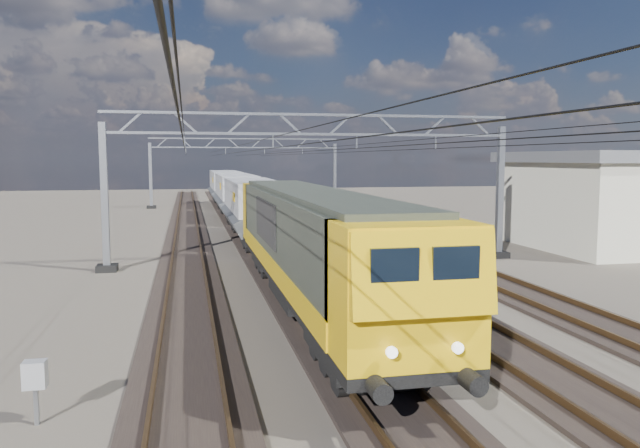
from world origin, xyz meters
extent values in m
plane|color=black|center=(0.00, 0.00, 0.00)|extent=(160.00, 160.00, 0.00)
cube|color=black|center=(-6.00, 0.00, 0.06)|extent=(2.60, 140.00, 0.12)
cube|color=brown|center=(-6.72, 0.00, 0.22)|extent=(0.08, 140.00, 0.16)
cube|color=brown|center=(-5.28, 0.00, 0.22)|extent=(0.08, 140.00, 0.16)
cube|color=black|center=(-2.00, 0.00, 0.06)|extent=(2.60, 140.00, 0.12)
cube|color=brown|center=(-2.72, 0.00, 0.22)|extent=(0.08, 140.00, 0.16)
cube|color=brown|center=(-1.28, 0.00, 0.22)|extent=(0.08, 140.00, 0.16)
cube|color=black|center=(2.00, 0.00, 0.06)|extent=(2.60, 140.00, 0.12)
cube|color=brown|center=(1.28, 0.00, 0.22)|extent=(0.08, 140.00, 0.16)
cube|color=brown|center=(2.72, 0.00, 0.22)|extent=(0.08, 140.00, 0.16)
cube|color=black|center=(6.00, 0.00, 0.06)|extent=(2.60, 140.00, 0.12)
cube|color=brown|center=(5.28, 0.00, 0.22)|extent=(0.08, 140.00, 0.16)
cube|color=brown|center=(6.72, 0.00, 0.22)|extent=(0.08, 140.00, 0.16)
cube|color=gray|center=(-9.50, 4.00, 3.30)|extent=(0.30, 0.30, 6.60)
cube|color=gray|center=(9.50, 4.00, 3.30)|extent=(0.30, 0.30, 6.60)
cube|color=black|center=(-9.50, 4.00, 0.15)|extent=(0.90, 0.90, 0.30)
cube|color=black|center=(9.50, 4.00, 0.15)|extent=(0.90, 0.90, 0.30)
cube|color=gray|center=(0.00, 4.00, 7.05)|extent=(19.30, 0.18, 0.12)
cube|color=gray|center=(0.00, 4.00, 6.15)|extent=(19.30, 0.18, 0.12)
cube|color=gray|center=(-8.31, 4.00, 6.60)|extent=(1.03, 0.10, 0.94)
cube|color=gray|center=(-5.94, 4.00, 6.60)|extent=(1.03, 0.10, 0.94)
cube|color=gray|center=(-3.56, 4.00, 6.60)|extent=(1.03, 0.10, 0.94)
cube|color=gray|center=(-1.19, 4.00, 6.60)|extent=(1.03, 0.10, 0.94)
cube|color=gray|center=(1.19, 4.00, 6.60)|extent=(1.03, 0.10, 0.94)
cube|color=gray|center=(3.56, 4.00, 6.60)|extent=(1.03, 0.10, 0.94)
cube|color=gray|center=(5.94, 4.00, 6.60)|extent=(1.03, 0.10, 0.94)
cube|color=gray|center=(8.31, 4.00, 6.60)|extent=(1.03, 0.10, 0.94)
cube|color=gray|center=(-6.00, 4.00, 5.82)|extent=(0.06, 0.06, 0.65)
cube|color=gray|center=(-2.00, 4.00, 5.82)|extent=(0.06, 0.06, 0.65)
cube|color=gray|center=(2.00, 4.00, 5.82)|extent=(0.06, 0.06, 0.65)
cube|color=gray|center=(6.00, 4.00, 5.82)|extent=(0.06, 0.06, 0.65)
cube|color=gray|center=(-9.50, 40.00, 3.30)|extent=(0.30, 0.30, 6.60)
cube|color=gray|center=(9.50, 40.00, 3.30)|extent=(0.30, 0.30, 6.60)
cube|color=black|center=(-9.50, 40.00, 0.15)|extent=(0.90, 0.90, 0.30)
cube|color=black|center=(9.50, 40.00, 0.15)|extent=(0.90, 0.90, 0.30)
cube|color=gray|center=(0.00, 40.00, 7.05)|extent=(19.30, 0.18, 0.12)
cube|color=gray|center=(0.00, 40.00, 6.15)|extent=(19.30, 0.18, 0.12)
cube|color=gray|center=(-8.31, 40.00, 6.60)|extent=(1.03, 0.10, 0.94)
cube|color=gray|center=(-5.94, 40.00, 6.60)|extent=(1.03, 0.10, 0.94)
cube|color=gray|center=(-3.56, 40.00, 6.60)|extent=(1.03, 0.10, 0.94)
cube|color=gray|center=(-1.19, 40.00, 6.60)|extent=(1.03, 0.10, 0.94)
cube|color=gray|center=(1.19, 40.00, 6.60)|extent=(1.03, 0.10, 0.94)
cube|color=gray|center=(3.56, 40.00, 6.60)|extent=(1.03, 0.10, 0.94)
cube|color=gray|center=(5.94, 40.00, 6.60)|extent=(1.03, 0.10, 0.94)
cube|color=gray|center=(8.31, 40.00, 6.60)|extent=(1.03, 0.10, 0.94)
cube|color=gray|center=(-6.00, 40.00, 5.82)|extent=(0.06, 0.06, 0.65)
cube|color=gray|center=(-2.00, 40.00, 5.82)|extent=(0.06, 0.06, 0.65)
cube|color=gray|center=(2.00, 40.00, 5.82)|extent=(0.06, 0.06, 0.65)
cube|color=gray|center=(6.00, 40.00, 5.82)|extent=(0.06, 0.06, 0.65)
cylinder|color=black|center=(-6.00, 8.00, 5.50)|extent=(0.03, 140.00, 0.03)
cylinder|color=black|center=(-6.00, 8.00, 6.00)|extent=(0.03, 140.00, 0.03)
cylinder|color=black|center=(-2.00, 8.00, 5.50)|extent=(0.03, 140.00, 0.03)
cylinder|color=black|center=(-2.00, 8.00, 6.00)|extent=(0.03, 140.00, 0.03)
cylinder|color=black|center=(2.00, 8.00, 5.50)|extent=(0.03, 140.00, 0.03)
cylinder|color=black|center=(2.00, 8.00, 6.00)|extent=(0.03, 140.00, 0.03)
cylinder|color=black|center=(6.00, 8.00, 5.50)|extent=(0.03, 140.00, 0.03)
cylinder|color=black|center=(6.00, 8.00, 6.00)|extent=(0.03, 140.00, 0.03)
cube|color=black|center=(-2.00, -11.35, 0.75)|extent=(2.20, 3.60, 0.60)
cube|color=black|center=(-2.00, 1.65, 0.75)|extent=(2.20, 3.60, 0.60)
cube|color=black|center=(-2.00, -4.85, 1.13)|extent=(2.65, 20.00, 0.25)
cube|color=black|center=(-2.00, -4.85, 0.75)|extent=(2.20, 4.50, 0.75)
cube|color=#2B3028|center=(-2.00, -4.85, 2.55)|extent=(2.65, 17.00, 2.60)
cube|color=gold|center=(-3.34, -4.85, 1.55)|extent=(0.04, 17.00, 0.60)
cube|color=gold|center=(-0.66, -4.85, 1.55)|extent=(0.04, 17.00, 0.60)
cube|color=black|center=(-3.35, -3.85, 2.90)|extent=(0.05, 5.00, 1.40)
cube|color=black|center=(-0.65, -3.85, 2.90)|extent=(0.05, 5.00, 1.40)
cube|color=#2B3028|center=(-2.00, -4.85, 3.92)|extent=(2.25, 18.00, 0.15)
cube|color=gold|center=(-2.00, -13.95, 2.55)|extent=(2.65, 1.80, 2.60)
cube|color=gold|center=(-2.00, -14.90, 3.05)|extent=(2.60, 0.46, 1.52)
cube|color=black|center=(-2.55, -15.00, 3.15)|extent=(0.85, 0.08, 0.75)
cube|color=black|center=(-1.45, -15.00, 3.15)|extent=(0.85, 0.08, 0.75)
cylinder|color=black|center=(-2.85, -15.15, 1.15)|extent=(0.36, 0.50, 0.36)
cylinder|color=black|center=(-1.15, -15.15, 1.15)|extent=(0.36, 0.50, 0.36)
cylinder|color=white|center=(-2.60, -15.05, 1.75)|extent=(0.20, 0.08, 0.20)
cylinder|color=white|center=(-1.40, -15.05, 1.75)|extent=(0.20, 0.08, 0.20)
cube|color=gold|center=(-2.00, 4.25, 2.55)|extent=(2.65, 1.80, 2.60)
cube|color=gold|center=(-2.00, 5.20, 3.05)|extent=(2.60, 0.46, 1.52)
cube|color=black|center=(-2.55, 5.30, 3.15)|extent=(0.85, 0.08, 0.75)
cube|color=black|center=(-1.45, 5.30, 3.15)|extent=(0.85, 0.08, 0.75)
cylinder|color=black|center=(-2.85, 5.45, 1.15)|extent=(0.36, 0.50, 0.36)
cylinder|color=black|center=(-1.15, 5.45, 1.15)|extent=(0.36, 0.50, 0.36)
cylinder|color=white|center=(-2.60, 5.35, 1.75)|extent=(0.20, 0.08, 0.20)
cylinder|color=white|center=(-1.40, 5.35, 1.75)|extent=(0.20, 0.08, 0.20)
cube|color=black|center=(-2.00, 8.35, 0.72)|extent=(2.20, 2.60, 0.55)
cube|color=black|center=(-2.00, 17.35, 0.72)|extent=(2.20, 2.60, 0.55)
cube|color=black|center=(-2.00, 12.85, 1.08)|extent=(2.40, 13.00, 0.20)
cube|color=gray|center=(-2.00, 12.85, 2.80)|extent=(2.80, 12.00, 1.80)
cube|color=#45494D|center=(-2.95, 12.85, 1.55)|extent=(1.48, 12.00, 1.36)
cube|color=#45494D|center=(-1.05, 12.85, 1.55)|extent=(1.48, 12.00, 1.36)
cube|color=gold|center=(-3.42, 9.85, 2.90)|extent=(0.04, 1.20, 0.50)
cube|color=black|center=(-2.00, 22.55, 0.72)|extent=(2.20, 2.60, 0.55)
cube|color=black|center=(-2.00, 31.55, 0.72)|extent=(2.20, 2.60, 0.55)
cube|color=black|center=(-2.00, 27.05, 1.08)|extent=(2.40, 13.00, 0.20)
cube|color=gray|center=(-2.00, 27.05, 2.80)|extent=(2.80, 12.00, 1.80)
cube|color=#45494D|center=(-2.95, 27.05, 1.55)|extent=(1.48, 12.00, 1.36)
cube|color=#45494D|center=(-1.05, 27.05, 1.55)|extent=(1.48, 12.00, 1.36)
cube|color=gold|center=(-3.42, 24.05, 2.90)|extent=(0.04, 1.20, 0.50)
cube|color=black|center=(-2.00, 36.75, 0.72)|extent=(2.20, 2.60, 0.55)
cube|color=black|center=(-2.00, 45.75, 0.72)|extent=(2.20, 2.60, 0.55)
cube|color=black|center=(-2.00, 41.25, 1.08)|extent=(2.40, 13.00, 0.20)
cube|color=gray|center=(-2.00, 41.25, 2.80)|extent=(2.80, 12.00, 1.80)
cube|color=#45494D|center=(-2.95, 41.25, 1.55)|extent=(1.48, 12.00, 1.36)
cube|color=#45494D|center=(-1.05, 41.25, 1.55)|extent=(1.48, 12.00, 1.36)
cube|color=gold|center=(-3.42, 38.25, 2.90)|extent=(0.04, 1.20, 0.50)
cube|color=gray|center=(-8.80, -12.62, 0.36)|extent=(0.08, 0.08, 0.72)
cube|color=#A5A7AC|center=(-8.80, -12.62, 0.98)|extent=(0.42, 0.31, 0.52)
camera|label=1|loc=(-5.92, -24.81, 5.01)|focal=35.00mm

